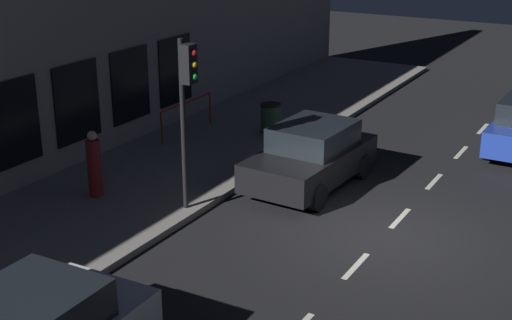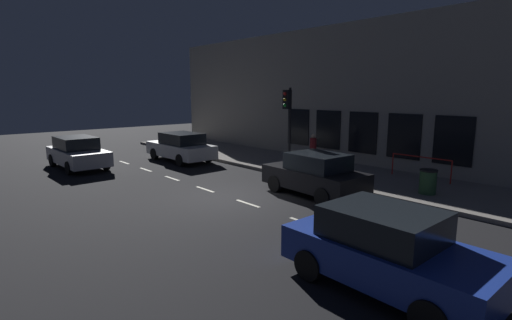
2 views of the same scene
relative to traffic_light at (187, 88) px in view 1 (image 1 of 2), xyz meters
name	(u,v)px [view 1 (image 1 of 2)]	position (x,y,z in m)	size (l,w,h in m)	color
ground_plane	(385,235)	(-4.20, -1.14, -2.95)	(60.00, 60.00, 0.00)	black
sidewalk	(149,179)	(2.05, -1.14, -2.88)	(4.50, 32.00, 0.15)	gray
building_facade	(61,30)	(4.60, -1.14, 0.67)	(0.65, 32.00, 7.27)	gray
lane_centre_line	(400,218)	(-4.20, -2.14, -2.95)	(0.12, 27.20, 0.01)	beige
traffic_light	(187,88)	(0.00, 0.00, 0.00)	(0.46, 0.32, 3.84)	black
parked_car_1	(311,156)	(-1.59, -2.94, -2.16)	(2.11, 4.01, 1.58)	black
pedestrian_0	(94,166)	(2.37, 0.46, -2.06)	(0.46, 0.46, 1.59)	maroon
trash_bin	(271,118)	(1.16, -5.92, -2.35)	(0.61, 0.61, 0.89)	#2D5633
red_railing	(187,109)	(3.29, -4.63, -2.06)	(0.05, 2.56, 0.97)	red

